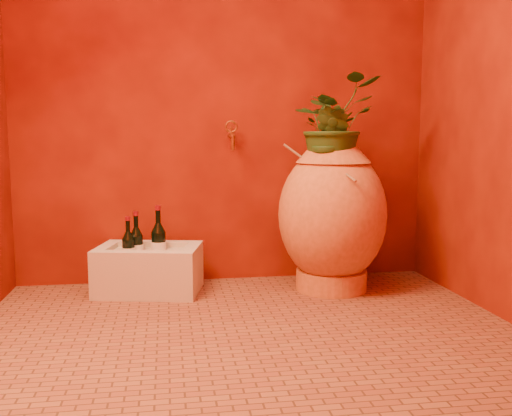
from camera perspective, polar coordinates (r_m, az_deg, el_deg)
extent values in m
plane|color=brown|center=(2.65, -0.75, -12.31)|extent=(2.50, 2.50, 0.00)
cube|color=#5C0E05|center=(3.51, -3.15, 13.18)|extent=(2.50, 0.02, 2.50)
cylinder|color=orange|center=(3.36, 7.53, -7.10)|extent=(0.47, 0.47, 0.12)
ellipsoid|color=orange|center=(3.29, 7.64, -0.71)|extent=(0.72, 0.72, 0.77)
cone|color=orange|center=(3.26, 7.74, 5.55)|extent=(0.49, 0.49, 0.12)
torus|color=orange|center=(3.26, 7.77, 6.74)|extent=(0.30, 0.30, 0.05)
cylinder|color=olive|center=(3.19, 6.59, 3.58)|extent=(0.41, 0.20, 0.32)
cylinder|color=olive|center=(3.14, 8.00, 4.11)|extent=(0.10, 0.41, 0.14)
cylinder|color=olive|center=(3.21, 9.85, 4.45)|extent=(0.14, 0.34, 0.17)
cube|color=beige|center=(3.31, -10.65, -6.29)|extent=(0.63, 0.49, 0.24)
cube|color=beige|center=(3.44, -10.63, -3.53)|extent=(0.57, 0.19, 0.03)
cube|color=beige|center=(3.13, -10.80, -4.57)|extent=(0.57, 0.19, 0.03)
cube|color=beige|center=(3.30, -15.00, -4.08)|extent=(0.12, 0.25, 0.03)
cube|color=beige|center=(3.28, -6.40, -3.94)|extent=(0.12, 0.25, 0.03)
cylinder|color=black|center=(3.33, -11.84, -4.22)|extent=(0.07, 0.07, 0.18)
cone|color=black|center=(3.31, -11.89, -2.31)|extent=(0.07, 0.07, 0.05)
cylinder|color=black|center=(3.30, -11.92, -1.31)|extent=(0.03, 0.03, 0.07)
cylinder|color=maroon|center=(3.29, -11.94, -0.55)|extent=(0.03, 0.03, 0.02)
cylinder|color=silver|center=(3.33, -11.84, -4.22)|extent=(0.08, 0.08, 0.08)
cylinder|color=black|center=(3.31, -9.70, -4.06)|extent=(0.08, 0.08, 0.19)
cone|color=black|center=(3.29, -9.75, -1.94)|extent=(0.08, 0.08, 0.05)
cylinder|color=black|center=(3.28, -9.77, -0.82)|extent=(0.03, 0.03, 0.08)
cylinder|color=maroon|center=(3.27, -9.79, 0.02)|extent=(0.03, 0.03, 0.03)
cylinder|color=silver|center=(3.31, -9.70, -4.06)|extent=(0.09, 0.09, 0.09)
cylinder|color=black|center=(3.28, -12.62, -4.50)|extent=(0.07, 0.07, 0.16)
cone|color=black|center=(3.26, -12.67, -2.70)|extent=(0.07, 0.07, 0.05)
cylinder|color=black|center=(3.26, -12.70, -1.75)|extent=(0.02, 0.02, 0.06)
cylinder|color=maroon|center=(3.25, -12.72, -1.03)|extent=(0.03, 0.03, 0.02)
cylinder|color=silver|center=(3.28, -12.62, -4.50)|extent=(0.07, 0.07, 0.07)
cylinder|color=#A26425|center=(3.42, -2.50, 7.24)|extent=(0.03, 0.15, 0.03)
cylinder|color=#A26425|center=(3.34, -2.35, 6.52)|extent=(0.02, 0.02, 0.08)
torus|color=#A26425|center=(3.42, -2.50, 8.13)|extent=(0.08, 0.01, 0.08)
cylinder|color=#A26425|center=(3.42, -2.50, 7.69)|extent=(0.01, 0.01, 0.05)
imported|color=#254A1A|center=(3.26, 7.74, 8.33)|extent=(0.61, 0.59, 0.54)
imported|color=#254A1A|center=(3.16, 7.42, 6.59)|extent=(0.27, 0.27, 0.39)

